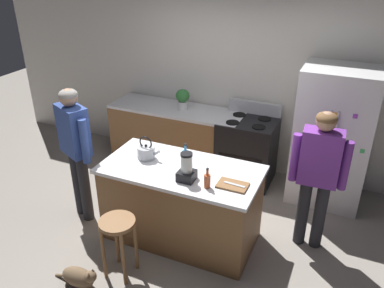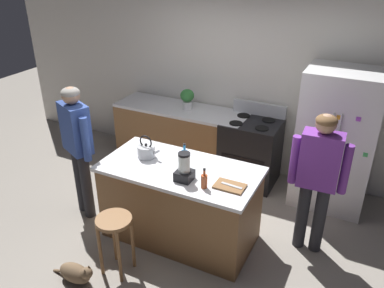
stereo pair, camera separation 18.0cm
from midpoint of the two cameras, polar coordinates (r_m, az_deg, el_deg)
name	(u,v)px [view 2 (the right image)]	position (r m, az deg, el deg)	size (l,w,h in m)	color
ground_plane	(181,235)	(4.74, -0.54, -13.08)	(14.00, 14.00, 0.00)	gray
back_wall	(244,79)	(5.71, 8.41, 9.25)	(8.00, 0.10, 2.70)	silver
kitchen_island	(180,203)	(4.46, -0.56, -8.54)	(1.72, 0.87, 0.92)	brown
back_counter_run	(181,136)	(5.97, -0.67, 1.15)	(2.00, 0.64, 0.92)	brown
refrigerator	(336,140)	(5.21, 21.07, 0.51)	(0.90, 0.73, 1.78)	silver
stove_range	(250,151)	(5.58, 9.36, -1.04)	(0.76, 0.65, 1.10)	black
person_by_island_left	(77,141)	(4.75, -15.24, 0.44)	(0.57, 0.37, 1.67)	#26262B
person_by_sink_right	(318,172)	(4.25, 18.97, -3.91)	(0.59, 0.24, 1.61)	#26262B
bar_stool	(115,231)	(4.05, -9.84, -12.26)	(0.36, 0.36, 0.66)	brown
cat	(76,273)	(4.28, -15.23, -17.60)	(0.52, 0.18, 0.26)	brown
potted_plant	(187,98)	(5.69, 0.22, 6.69)	(0.20, 0.20, 0.30)	silver
blender_appliance	(184,169)	(3.95, 0.18, -3.62)	(0.17, 0.17, 0.31)	black
bottle_soda	(185,157)	(4.23, 0.13, -1.93)	(0.07, 0.07, 0.26)	#268CD8
bottle_cooking_sauce	(204,181)	(3.85, 3.13, -5.36)	(0.06, 0.06, 0.22)	#B24C26
tea_kettle	(146,151)	(4.41, -5.46, -1.00)	(0.28, 0.20, 0.27)	#B7BABF
cutting_board	(230,186)	(3.92, 6.80, -6.10)	(0.30, 0.20, 0.02)	brown
chef_knife	(232,186)	(3.91, 7.09, -6.01)	(0.22, 0.03, 0.01)	#B7BABF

